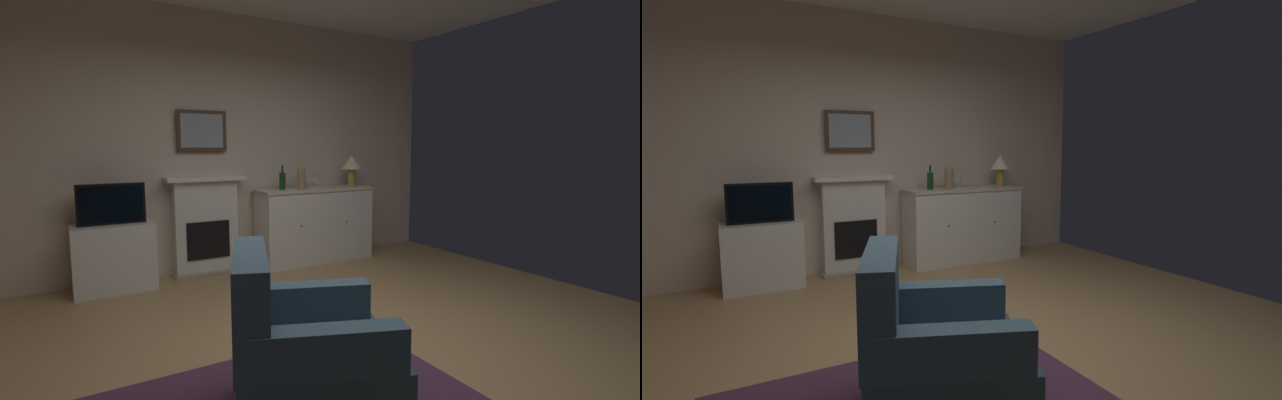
{
  "view_description": "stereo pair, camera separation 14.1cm",
  "coord_description": "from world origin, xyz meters",
  "views": [
    {
      "loc": [
        -1.7,
        -2.39,
        1.43
      ],
      "look_at": [
        0.13,
        0.67,
        1.0
      ],
      "focal_mm": 24.99,
      "sensor_mm": 36.0,
      "label": 1
    },
    {
      "loc": [
        -1.57,
        -2.46,
        1.43
      ],
      "look_at": [
        0.13,
        0.67,
        1.0
      ],
      "focal_mm": 24.99,
      "sensor_mm": 36.0,
      "label": 2
    }
  ],
  "objects": [
    {
      "name": "framed_picture",
      "position": [
        -0.27,
        2.56,
        1.6
      ],
      "size": [
        0.55,
        0.04,
        0.45
      ],
      "color": "#473323"
    },
    {
      "name": "wine_glass_center",
      "position": [
        1.09,
        2.36,
        1.04
      ],
      "size": [
        0.07,
        0.07,
        0.16
      ],
      "color": "silver",
      "rests_on": "sideboard_cabinet"
    },
    {
      "name": "wine_bottle",
      "position": [
        0.62,
        2.36,
        1.03
      ],
      "size": [
        0.08,
        0.08,
        0.29
      ],
      "color": "#193F1E",
      "rests_on": "sideboard_cabinet"
    },
    {
      "name": "ground_plane",
      "position": [
        0.0,
        0.0,
        -0.05
      ],
      "size": [
        5.74,
        5.35,
        0.1
      ],
      "primitive_type": "cube",
      "color": "tan",
      "rests_on": "ground"
    },
    {
      "name": "fireplace_unit",
      "position": [
        -0.27,
        2.52,
        0.55
      ],
      "size": [
        0.87,
        0.3,
        1.1
      ],
      "color": "white",
      "rests_on": "ground_plane"
    },
    {
      "name": "wall_rear",
      "position": [
        0.0,
        2.65,
        1.46
      ],
      "size": [
        5.74,
        0.06,
        2.92
      ],
      "primitive_type": "cube",
      "color": "beige",
      "rests_on": "ground_plane"
    },
    {
      "name": "sideboard_cabinet",
      "position": [
        1.06,
        2.34,
        0.46
      ],
      "size": [
        1.47,
        0.49,
        0.92
      ],
      "color": "white",
      "rests_on": "ground_plane"
    },
    {
      "name": "tv_cabinet",
      "position": [
        -1.24,
        2.36,
        0.34
      ],
      "size": [
        0.75,
        0.42,
        0.67
      ],
      "color": "white",
      "rests_on": "ground_plane"
    },
    {
      "name": "wine_glass_left",
      "position": [
        0.98,
        2.32,
        1.04
      ],
      "size": [
        0.07,
        0.07,
        0.16
      ],
      "color": "silver",
      "rests_on": "sideboard_cabinet"
    },
    {
      "name": "table_lamp",
      "position": [
        1.61,
        2.34,
        1.2
      ],
      "size": [
        0.26,
        0.26,
        0.4
      ],
      "color": "#B79338",
      "rests_on": "sideboard_cabinet"
    },
    {
      "name": "tv_set",
      "position": [
        -1.24,
        2.33,
        0.87
      ],
      "size": [
        0.62,
        0.07,
        0.4
      ],
      "color": "black",
      "rests_on": "tv_cabinet"
    },
    {
      "name": "armchair",
      "position": [
        -0.66,
        -0.48,
        0.38
      ],
      "size": [
        1.03,
        1.0,
        0.92
      ],
      "color": "#3F596B",
      "rests_on": "ground_plane"
    },
    {
      "name": "vase_decorative",
      "position": [
        0.84,
        2.29,
        1.06
      ],
      "size": [
        0.11,
        0.11,
        0.28
      ],
      "color": "#9E7F5B",
      "rests_on": "sideboard_cabinet"
    }
  ]
}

